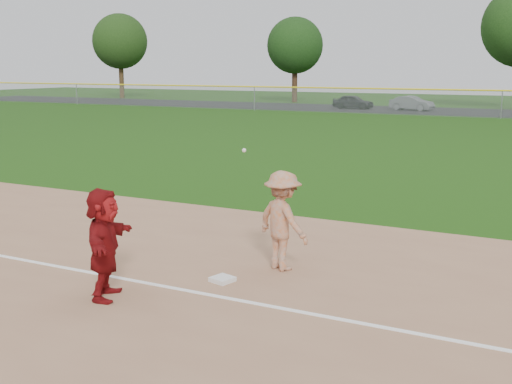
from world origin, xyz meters
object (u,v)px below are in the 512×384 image
at_px(first_base, 222,279).
at_px(base_runner, 104,243).
at_px(car_left, 353,102).
at_px(car_mid, 412,103).

distance_m(first_base, base_runner, 2.16).
relative_size(first_base, car_left, 0.10).
bearing_deg(base_runner, first_base, -63.98).
relative_size(base_runner, car_left, 0.50).
distance_m(first_base, car_left, 47.54).
bearing_deg(car_mid, car_left, 103.09).
xyz_separation_m(first_base, base_runner, (-1.27, -1.53, 0.86)).
height_order(first_base, car_left, car_left).
height_order(first_base, car_mid, car_mid).
bearing_deg(car_mid, first_base, -158.51).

